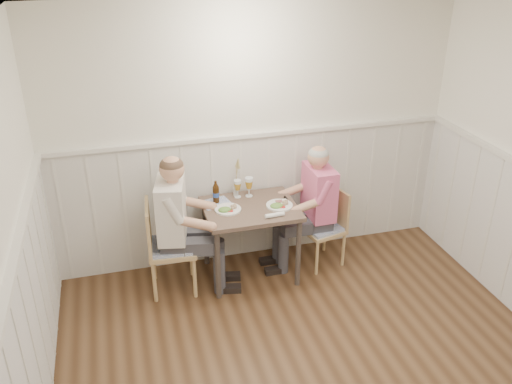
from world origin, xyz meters
TOP-DOWN VIEW (x-y plane):
  - room_shell at (0.00, 0.00)m, footprint 4.04×4.54m
  - wainscot at (0.00, 0.69)m, footprint 4.00×4.49m
  - dining_table at (-0.15, 1.84)m, footprint 0.87×0.70m
  - chair_right at (0.65, 1.86)m, footprint 0.46×0.46m
  - chair_left at (-0.97, 1.81)m, footprint 0.46×0.46m
  - man_in_pink at (0.52, 1.88)m, footprint 0.60×0.42m
  - diner_cream at (-0.85, 1.80)m, footprint 0.70×0.50m
  - plate_man at (0.11, 1.77)m, footprint 0.25×0.25m
  - plate_diner at (-0.38, 1.82)m, footprint 0.25×0.25m
  - beer_glass_a at (-0.10, 2.06)m, footprint 0.08×0.08m
  - beer_glass_b at (-0.21, 2.07)m, footprint 0.07×0.07m
  - beer_bottle at (-0.44, 2.01)m, footprint 0.06×0.06m
  - rolled_napkin at (0.02, 1.59)m, footprint 0.18×0.05m
  - grass_vase at (-0.23, 2.11)m, footprint 0.05×0.05m
  - gingham_mat at (-0.44, 2.00)m, footprint 0.31×0.27m

SIDE VIEW (x-z plane):
  - chair_right at x=0.65m, z-range 0.03..0.83m
  - chair_left at x=-0.97m, z-range 0.04..0.94m
  - man_in_pink at x=0.52m, z-range -0.10..1.19m
  - diner_cream at x=-0.85m, z-range -0.11..1.27m
  - dining_table at x=-0.15m, z-range 0.27..1.02m
  - wainscot at x=0.00m, z-range 0.02..1.36m
  - gingham_mat at x=-0.44m, z-range 0.75..0.76m
  - plate_diner at x=-0.38m, z-range 0.74..0.80m
  - rolled_napkin at x=0.02m, z-range 0.75..0.79m
  - plate_man at x=0.11m, z-range 0.74..0.80m
  - beer_bottle at x=-0.44m, z-range 0.74..0.96m
  - beer_glass_b at x=-0.21m, z-range 0.78..0.96m
  - beer_glass_a at x=-0.10m, z-range 0.78..0.98m
  - grass_vase at x=-0.23m, z-range 0.73..1.14m
  - room_shell at x=0.00m, z-range 0.22..2.82m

